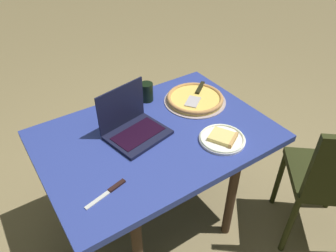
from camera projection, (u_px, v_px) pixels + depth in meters
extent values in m
plane|color=olive|center=(158.00, 219.00, 2.10)|extent=(12.00, 12.00, 0.00)
cube|color=navy|center=(156.00, 136.00, 1.67)|extent=(1.19, 0.84, 0.04)
cylinder|color=#3E2B1E|center=(138.00, 249.00, 1.55)|extent=(0.05, 0.05, 0.69)
cylinder|color=#3E2B1E|center=(232.00, 195.00, 1.82)|extent=(0.05, 0.05, 0.69)
cylinder|color=#3E2B1E|center=(88.00, 173.00, 1.96)|extent=(0.05, 0.05, 0.69)
cylinder|color=#3E2B1E|center=(171.00, 137.00, 2.23)|extent=(0.05, 0.05, 0.69)
cube|color=black|center=(138.00, 135.00, 1.63)|extent=(0.33, 0.29, 0.02)
cube|color=black|center=(138.00, 133.00, 1.63)|extent=(0.28, 0.19, 0.00)
cube|color=black|center=(121.00, 106.00, 1.62)|extent=(0.29, 0.07, 0.23)
cube|color=#8CB4E2|center=(122.00, 106.00, 1.62)|extent=(0.26, 0.06, 0.20)
cylinder|color=white|center=(222.00, 139.00, 1.61)|extent=(0.23, 0.23, 0.01)
torus|color=white|center=(222.00, 138.00, 1.60)|extent=(0.23, 0.23, 0.01)
cube|color=#E0C46E|center=(222.00, 137.00, 1.60)|extent=(0.15, 0.16, 0.02)
cube|color=tan|center=(233.00, 140.00, 1.58)|extent=(0.11, 0.07, 0.03)
cylinder|color=#A89597|center=(195.00, 101.00, 1.90)|extent=(0.37, 0.37, 0.01)
cylinder|color=#DFBC55|center=(195.00, 99.00, 1.89)|extent=(0.33, 0.33, 0.02)
torus|color=#BD844A|center=(195.00, 98.00, 1.88)|extent=(0.33, 0.33, 0.02)
cube|color=#B5ADB2|center=(193.00, 101.00, 1.84)|extent=(0.13, 0.12, 0.00)
cube|color=black|center=(200.00, 88.00, 1.96)|extent=(0.13, 0.10, 0.01)
cube|color=beige|center=(101.00, 198.00, 1.32)|extent=(0.16, 0.05, 0.00)
cube|color=black|center=(117.00, 186.00, 1.37)|extent=(0.09, 0.04, 0.01)
cylinder|color=black|center=(147.00, 92.00, 1.88)|extent=(0.08, 0.08, 0.11)
cylinder|color=#452F20|center=(146.00, 87.00, 1.86)|extent=(0.07, 0.07, 0.01)
cube|color=#272B11|center=(326.00, 175.00, 1.77)|extent=(0.56, 0.56, 0.04)
cylinder|color=#272B11|center=(336.00, 184.00, 2.04)|extent=(0.03, 0.03, 0.45)
cylinder|color=#272B11|center=(279.00, 179.00, 2.08)|extent=(0.03, 0.03, 0.45)
cylinder|color=#272B11|center=(289.00, 226.00, 1.79)|extent=(0.03, 0.03, 0.45)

